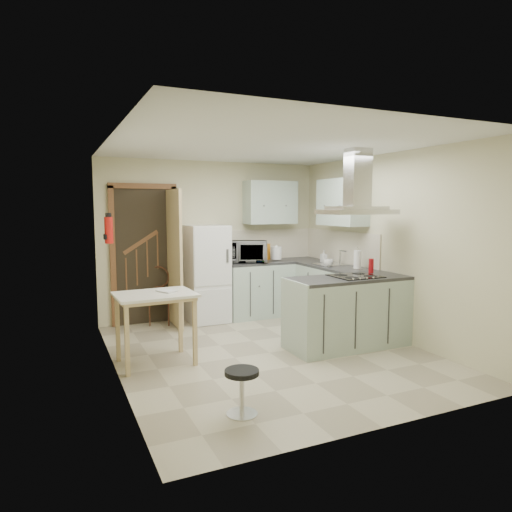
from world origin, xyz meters
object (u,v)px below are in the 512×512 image
drop_leaf_table (156,328)px  bentwood_chair (160,298)px  extractor_hood (357,212)px  stool (242,392)px  fridge (207,274)px  peninsula (348,312)px  microwave (248,252)px

drop_leaf_table → bentwood_chair: size_ratio=1.09×
extractor_hood → stool: extractor_hood is taller
stool → fridge: bearing=76.8°
peninsula → microwave: (-0.55, 1.94, 0.62)m
fridge → extractor_hood: size_ratio=1.67×
drop_leaf_table → bentwood_chair: 1.80m
bentwood_chair → microwave: size_ratio=1.30×
peninsula → stool: size_ratio=3.87×
fridge → drop_leaf_table: fridge is taller
fridge → stool: bearing=-103.2°
peninsula → stool: peninsula is taller
peninsula → stool: (-1.98, -1.22, -0.25)m
bentwood_chair → microwave: 1.54m
microwave → peninsula: bearing=-50.2°
drop_leaf_table → stool: bearing=-78.7°
extractor_hood → microwave: extractor_hood is taller
fridge → peninsula: (1.22, -1.98, -0.30)m
stool → drop_leaf_table: bearing=103.9°
extractor_hood → fridge: bearing=123.8°
extractor_hood → microwave: 2.15m
extractor_hood → microwave: (-0.65, 1.94, -0.65)m
fridge → bentwood_chair: bearing=168.8°
drop_leaf_table → microwave: microwave is taller
fridge → extractor_hood: extractor_hood is taller
extractor_hood → bentwood_chair: bearing=133.7°
extractor_hood → drop_leaf_table: 2.82m
fridge → microwave: 0.75m
fridge → extractor_hood: bearing=-56.2°
fridge → drop_leaf_table: bearing=-125.6°
extractor_hood → stool: 2.85m
fridge → peninsula: fridge is taller
extractor_hood → peninsula: bearing=180.0°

